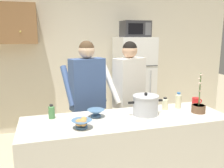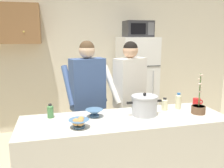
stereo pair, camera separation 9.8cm
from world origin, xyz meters
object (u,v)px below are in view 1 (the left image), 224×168
(coffee_mug, at_px, (196,102))
(bottle_near_edge, at_px, (178,100))
(empty_bowl, at_px, (96,113))
(bottle_mid_counter, at_px, (165,104))
(potted_orchid, at_px, (199,107))
(bottle_far_corner, at_px, (52,112))
(cooking_pot, at_px, (146,105))
(person_near_pot, at_px, (87,91))
(bread_bowl, at_px, (82,123))
(microwave, at_px, (135,29))
(person_by_sink, at_px, (129,89))
(refrigerator, at_px, (134,84))

(coffee_mug, height_order, bottle_near_edge, bottle_near_edge)
(coffee_mug, distance_m, empty_bowl, 1.27)
(empty_bowl, bearing_deg, bottle_mid_counter, 2.39)
(potted_orchid, bearing_deg, bottle_far_corner, 170.78)
(cooking_pot, xyz_separation_m, bottle_near_edge, (0.46, 0.11, -0.01))
(cooking_pot, bearing_deg, person_near_pot, 127.23)
(person_near_pot, bearing_deg, bread_bowl, -103.52)
(person_near_pot, relative_size, bottle_far_corner, 11.48)
(empty_bowl, distance_m, potted_orchid, 1.13)
(microwave, height_order, bottle_far_corner, microwave)
(cooking_pot, bearing_deg, person_by_sink, 85.24)
(person_by_sink, distance_m, bottle_mid_counter, 0.62)
(bread_bowl, bearing_deg, person_near_pot, 76.48)
(empty_bowl, relative_size, bottle_near_edge, 0.97)
(cooking_pot, height_order, bottle_near_edge, cooking_pot)
(refrigerator, height_order, bottle_far_corner, refrigerator)
(person_near_pot, relative_size, potted_orchid, 3.84)
(empty_bowl, bearing_deg, bottle_near_edge, 2.19)
(refrigerator, relative_size, potted_orchid, 3.91)
(person_by_sink, distance_m, empty_bowl, 0.85)
(person_near_pot, height_order, person_by_sink, person_near_pot)
(bottle_near_edge, bearing_deg, refrigerator, 86.59)
(microwave, height_order, bottle_near_edge, microwave)
(refrigerator, bearing_deg, bread_bowl, -122.70)
(bottle_far_corner, bearing_deg, bread_bowl, -54.22)
(person_near_pot, height_order, potted_orchid, person_near_pot)
(person_by_sink, height_order, coffee_mug, person_by_sink)
(person_by_sink, distance_m, cooking_pot, 0.68)
(person_by_sink, height_order, bread_bowl, person_by_sink)
(microwave, relative_size, potted_orchid, 1.09)
(bread_bowl, distance_m, potted_orchid, 1.31)
(refrigerator, relative_size, cooking_pot, 4.41)
(person_near_pot, bearing_deg, potted_orchid, -34.97)
(coffee_mug, distance_m, potted_orchid, 0.28)
(microwave, bearing_deg, bottle_mid_counter, -99.36)
(microwave, relative_size, bottle_mid_counter, 3.37)
(coffee_mug, xyz_separation_m, bread_bowl, (-1.45, -0.34, 0.00))
(cooking_pot, xyz_separation_m, empty_bowl, (-0.53, 0.07, -0.06))
(person_near_pot, bearing_deg, person_by_sink, 0.99)
(coffee_mug, bearing_deg, bottle_mid_counter, -174.70)
(microwave, bearing_deg, bread_bowl, -122.99)
(coffee_mug, relative_size, bottle_near_edge, 0.69)
(person_by_sink, relative_size, bottle_far_corner, 11.40)
(microwave, bearing_deg, bottle_far_corner, -133.45)
(bottle_mid_counter, bearing_deg, person_near_pot, 144.69)
(microwave, distance_m, potted_orchid, 2.08)
(microwave, distance_m, bottle_near_edge, 1.88)
(person_by_sink, bearing_deg, person_near_pot, -179.01)
(refrigerator, height_order, person_by_sink, refrigerator)
(microwave, height_order, potted_orchid, microwave)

